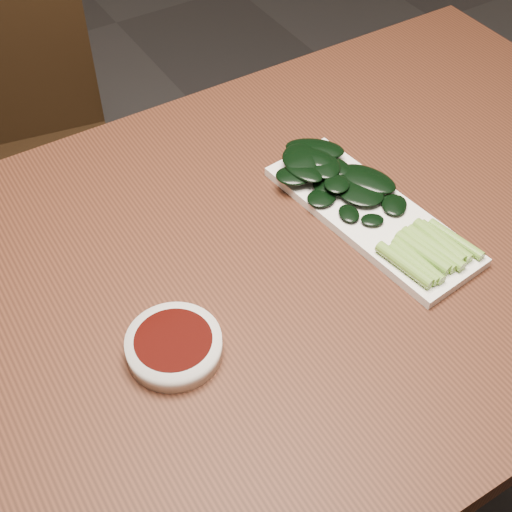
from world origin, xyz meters
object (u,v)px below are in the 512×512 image
sauce_bowl (174,346)px  serving_plate (371,215)px  gai_lan (354,192)px  table (264,295)px  chair_far (26,149)px

sauce_bowl → serving_plate: size_ratio=0.33×
sauce_bowl → serving_plate: (0.35, 0.06, -0.01)m
sauce_bowl → gai_lan: (0.34, 0.10, 0.01)m
table → sauce_bowl: sauce_bowl is taller
table → chair_far: chair_far is taller
sauce_bowl → chair_far: bearing=87.4°
table → gai_lan: 0.20m
table → gai_lan: size_ratio=4.06×
sauce_bowl → gai_lan: size_ratio=0.34×
table → sauce_bowl: size_ratio=12.06×
table → serving_plate: size_ratio=4.04×
chair_far → serving_plate: 0.87m
sauce_bowl → serving_plate: 0.35m
gai_lan → serving_plate: bearing=-81.7°
table → sauce_bowl: bearing=-157.8°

